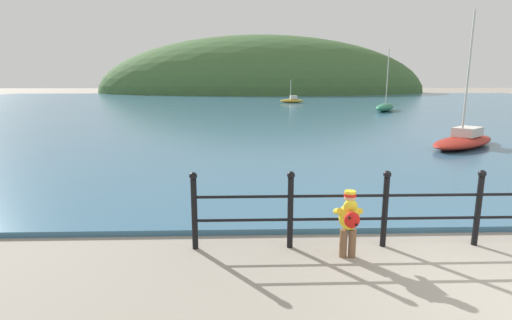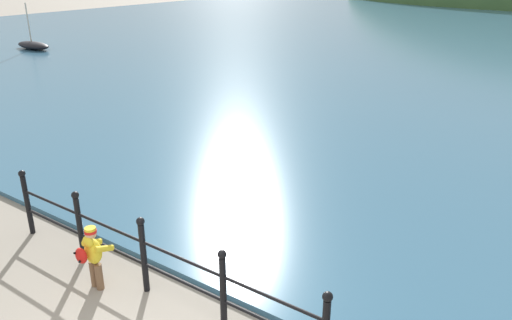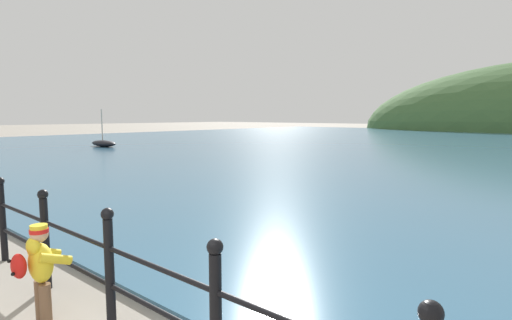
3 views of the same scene
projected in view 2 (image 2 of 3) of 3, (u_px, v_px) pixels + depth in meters
iron_railing at (223, 288)px, 6.33m from camera, size 8.85×0.12×1.21m
child_in_coat at (92, 252)px, 7.18m from camera, size 0.39×0.54×1.00m
boat_white_sailboat at (33, 45)px, 26.85m from camera, size 2.49×0.89×2.40m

